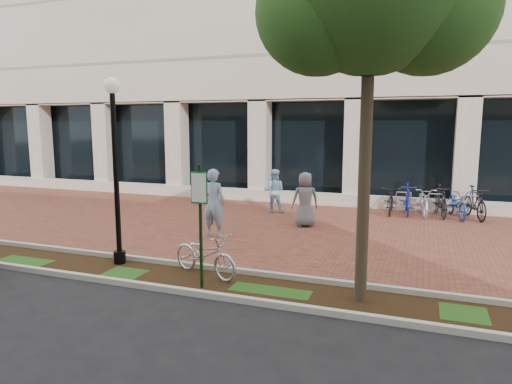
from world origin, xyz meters
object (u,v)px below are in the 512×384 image
(lamppost, at_px, (115,161))
(parking_sign, at_px, (200,211))
(bike_rack_cluster, at_px, (431,201))
(pedestrian_left, at_px, (214,203))
(pedestrian_mid, at_px, (274,191))
(locked_bicycle, at_px, (205,254))
(pedestrian_right, at_px, (305,199))

(lamppost, bearing_deg, parking_sign, -17.23)
(bike_rack_cluster, bearing_deg, pedestrian_left, -145.77)
(pedestrian_left, xyz_separation_m, pedestrian_mid, (0.50, 4.08, -0.19))
(pedestrian_left, distance_m, pedestrian_mid, 4.11)
(pedestrian_left, distance_m, bike_rack_cluster, 8.00)
(pedestrian_mid, bearing_deg, lamppost, 68.24)
(pedestrian_left, bearing_deg, lamppost, 74.55)
(parking_sign, height_order, lamppost, lamppost)
(locked_bicycle, relative_size, pedestrian_left, 0.91)
(pedestrian_left, bearing_deg, bike_rack_cluster, -136.06)
(lamppost, height_order, pedestrian_mid, lamppost)
(pedestrian_left, relative_size, pedestrian_right, 1.14)
(lamppost, xyz_separation_m, pedestrian_mid, (1.46, 7.18, -1.61))
(bike_rack_cluster, bearing_deg, pedestrian_right, -148.02)
(lamppost, relative_size, pedestrian_right, 2.44)
(lamppost, bearing_deg, pedestrian_right, 59.63)
(pedestrian_mid, relative_size, bike_rack_cluster, 0.44)
(locked_bicycle, height_order, bike_rack_cluster, bike_rack_cluster)
(parking_sign, distance_m, pedestrian_right, 6.15)
(parking_sign, distance_m, lamppost, 2.79)
(lamppost, distance_m, pedestrian_left, 3.54)
(pedestrian_left, bearing_deg, locked_bicycle, 114.16)
(pedestrian_mid, height_order, pedestrian_right, pedestrian_right)
(locked_bicycle, bearing_deg, lamppost, 107.83)
(locked_bicycle, bearing_deg, bike_rack_cluster, -8.53)
(pedestrian_left, bearing_deg, parking_sign, 113.86)
(lamppost, distance_m, pedestrian_right, 6.33)
(lamppost, xyz_separation_m, locked_bicycle, (2.27, -0.08, -1.93))
(parking_sign, relative_size, locked_bicycle, 1.36)
(pedestrian_left, height_order, pedestrian_right, pedestrian_left)
(pedestrian_right, height_order, bike_rack_cluster, pedestrian_right)
(locked_bicycle, relative_size, pedestrian_right, 1.04)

